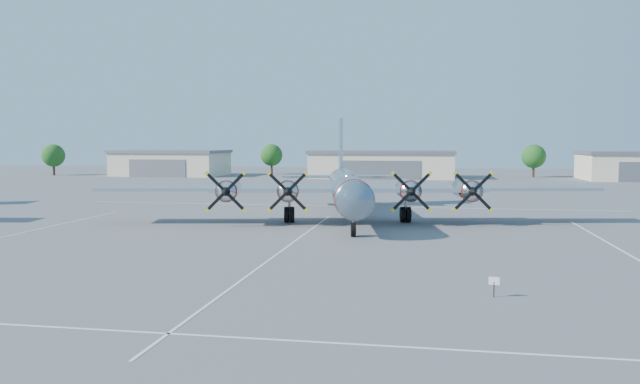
% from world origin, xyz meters
% --- Properties ---
extents(ground, '(260.00, 260.00, 0.00)m').
position_xyz_m(ground, '(0.00, 0.00, 0.00)').
color(ground, '#59595B').
rests_on(ground, ground).
extents(parking_lines, '(60.00, 50.08, 0.01)m').
position_xyz_m(parking_lines, '(0.00, -1.75, 0.01)').
color(parking_lines, silver).
rests_on(parking_lines, ground).
extents(hangar_west, '(22.60, 14.60, 5.40)m').
position_xyz_m(hangar_west, '(-45.00, 81.96, 2.71)').
color(hangar_west, beige).
rests_on(hangar_west, ground).
extents(hangar_center, '(28.60, 14.60, 5.40)m').
position_xyz_m(hangar_center, '(0.00, 81.96, 2.71)').
color(hangar_center, beige).
rests_on(hangar_center, ground).
extents(hangar_east, '(20.60, 14.60, 5.40)m').
position_xyz_m(hangar_east, '(48.00, 81.96, 2.71)').
color(hangar_east, beige).
rests_on(hangar_east, ground).
extents(tree_far_west, '(4.80, 4.80, 6.64)m').
position_xyz_m(tree_far_west, '(-70.00, 78.00, 4.22)').
color(tree_far_west, '#382619').
rests_on(tree_far_west, ground).
extents(tree_west, '(4.80, 4.80, 6.64)m').
position_xyz_m(tree_west, '(-25.00, 90.00, 4.22)').
color(tree_west, '#382619').
rests_on(tree_west, ground).
extents(tree_east, '(4.80, 4.80, 6.64)m').
position_xyz_m(tree_east, '(30.00, 88.00, 4.22)').
color(tree_east, '#382619').
rests_on(tree_east, ground).
extents(main_bomber_b29, '(48.64, 37.56, 9.70)m').
position_xyz_m(main_bomber_b29, '(1.97, 13.04, 0.00)').
color(main_bomber_b29, silver).
rests_on(main_bomber_b29, ground).
extents(info_placard, '(0.49, 0.13, 0.94)m').
position_xyz_m(info_placard, '(12.48, -14.21, 0.66)').
color(info_placard, black).
rests_on(info_placard, ground).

